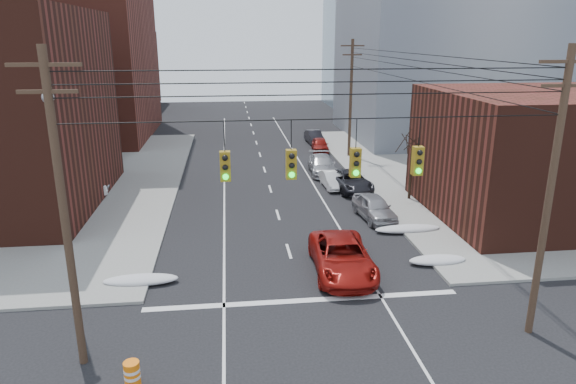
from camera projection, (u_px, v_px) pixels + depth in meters
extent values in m
cube|color=gray|center=(572.00, 168.00, 45.20)|extent=(40.00, 40.00, 0.15)
cube|color=maroon|center=(27.00, 0.00, 55.08)|extent=(24.00, 20.00, 30.00)
cube|color=#451D14|center=(82.00, 70.00, 82.17)|extent=(22.00, 18.00, 12.00)
cube|color=gray|center=(450.00, 24.00, 57.18)|extent=(22.00, 20.00, 25.00)
cube|color=gray|center=(394.00, 38.00, 82.54)|extent=(20.00, 18.00, 22.00)
cube|color=#451D14|center=(562.00, 155.00, 32.59)|extent=(16.00, 12.00, 8.00)
cylinder|color=#473323|center=(65.00, 218.00, 16.83)|extent=(0.28, 0.28, 11.00)
cube|color=#473323|center=(44.00, 65.00, 15.40)|extent=(2.20, 0.12, 0.12)
cube|color=#473323|center=(48.00, 92.00, 15.63)|extent=(1.80, 0.12, 0.12)
cylinder|color=#473323|center=(549.00, 200.00, 18.74)|extent=(0.28, 0.28, 11.00)
cube|color=#473323|center=(570.00, 62.00, 17.31)|extent=(2.20, 0.12, 0.12)
cube|color=#473323|center=(566.00, 86.00, 17.54)|extent=(1.80, 0.12, 0.12)
cylinder|color=#473323|center=(351.00, 100.00, 48.19)|extent=(0.28, 0.28, 11.00)
cube|color=#473323|center=(353.00, 46.00, 46.77)|extent=(2.20, 0.12, 0.12)
cube|color=#473323|center=(352.00, 55.00, 47.00)|extent=(1.80, 0.12, 0.12)
cylinder|color=black|center=(321.00, 119.00, 16.88)|extent=(17.00, 0.04, 0.04)
cylinder|color=black|center=(224.00, 136.00, 16.67)|extent=(0.03, 0.03, 1.00)
cube|color=olive|center=(225.00, 166.00, 16.96)|extent=(0.35, 0.30, 1.00)
sphere|color=black|center=(225.00, 158.00, 16.70)|extent=(0.20, 0.20, 0.20)
sphere|color=black|center=(225.00, 167.00, 16.79)|extent=(0.20, 0.20, 0.20)
sphere|color=#0CE526|center=(226.00, 177.00, 16.89)|extent=(0.20, 0.20, 0.20)
cylinder|color=black|center=(291.00, 135.00, 16.91)|extent=(0.03, 0.03, 1.00)
cube|color=olive|center=(291.00, 164.00, 17.20)|extent=(0.35, 0.30, 1.00)
sphere|color=black|center=(292.00, 156.00, 16.95)|extent=(0.20, 0.20, 0.20)
sphere|color=black|center=(292.00, 166.00, 17.04)|extent=(0.20, 0.20, 0.20)
sphere|color=#0CE526|center=(292.00, 175.00, 17.13)|extent=(0.20, 0.20, 0.20)
cylinder|color=black|center=(356.00, 133.00, 17.16)|extent=(0.03, 0.03, 1.00)
cube|color=olive|center=(355.00, 163.00, 17.45)|extent=(0.35, 0.30, 1.00)
sphere|color=black|center=(357.00, 154.00, 17.20)|extent=(0.20, 0.20, 0.20)
sphere|color=black|center=(356.00, 164.00, 17.29)|extent=(0.20, 0.20, 0.20)
sphere|color=#0CE526|center=(356.00, 173.00, 17.38)|extent=(0.20, 0.20, 0.20)
cylinder|color=black|center=(420.00, 132.00, 17.41)|extent=(0.03, 0.03, 1.00)
cube|color=olive|center=(418.00, 161.00, 17.70)|extent=(0.35, 0.30, 1.00)
sphere|color=black|center=(420.00, 153.00, 17.44)|extent=(0.20, 0.20, 0.20)
sphere|color=black|center=(419.00, 162.00, 17.54)|extent=(0.20, 0.20, 0.20)
sphere|color=#0CE526|center=(419.00, 171.00, 17.63)|extent=(0.20, 0.20, 0.20)
cylinder|color=gray|center=(64.00, 217.00, 19.85)|extent=(0.18, 0.18, 9.00)
sphere|color=gray|center=(48.00, 97.00, 18.52)|extent=(0.44, 0.44, 0.44)
cylinder|color=black|center=(410.00, 177.00, 36.10)|extent=(0.20, 0.20, 3.50)
cylinder|color=black|center=(418.00, 144.00, 35.58)|extent=(0.27, 0.82, 1.19)
cylinder|color=black|center=(413.00, 141.00, 35.97)|extent=(1.17, 0.54, 1.38)
cylinder|color=black|center=(403.00, 141.00, 36.05)|extent=(1.44, 1.00, 1.48)
cylinder|color=black|center=(407.00, 144.00, 35.44)|extent=(0.17, 0.84, 1.19)
cylinder|color=black|center=(409.00, 144.00, 34.96)|extent=(0.82, 0.99, 1.40)
cylinder|color=black|center=(418.00, 145.00, 34.59)|extent=(1.74, 0.21, 1.43)
cylinder|color=black|center=(419.00, 145.00, 35.25)|extent=(0.48, 0.73, 1.20)
ellipsoid|color=silver|center=(141.00, 280.00, 24.19)|extent=(3.50, 1.08, 0.42)
ellipsoid|color=silver|center=(437.00, 260.00, 26.33)|extent=(3.00, 1.08, 0.42)
ellipsoid|color=silver|center=(408.00, 229.00, 30.60)|extent=(4.00, 1.08, 0.42)
imported|color=maroon|center=(342.00, 257.00, 25.20)|extent=(3.02, 6.13, 1.67)
imported|color=#A09FA4|center=(374.00, 207.00, 32.71)|extent=(2.26, 4.63, 1.52)
imported|color=white|center=(332.00, 180.00, 39.55)|extent=(1.47, 3.79, 1.23)
imported|color=black|center=(350.00, 181.00, 38.85)|extent=(3.01, 5.46, 1.45)
imported|color=#9F9FA3|center=(322.00, 165.00, 43.60)|extent=(2.36, 5.31, 1.51)
imported|color=maroon|center=(320.00, 145.00, 52.07)|extent=(1.95, 4.07, 1.34)
imported|color=black|center=(314.00, 137.00, 55.98)|extent=(1.71, 4.27, 1.38)
imported|color=white|center=(73.00, 188.00, 36.38)|extent=(4.78, 2.75, 1.49)
imported|color=#B4B4B9|center=(78.00, 186.00, 37.36)|extent=(4.76, 3.02, 1.22)
imported|color=#B6B6BB|center=(53.00, 173.00, 40.19)|extent=(4.77, 2.50, 1.55)
cylinder|color=orange|center=(132.00, 375.00, 16.98)|extent=(0.67, 0.67, 0.95)
cylinder|color=white|center=(132.00, 370.00, 16.93)|extent=(0.68, 0.68, 0.11)
cylinder|color=white|center=(132.00, 376.00, 16.99)|extent=(0.68, 0.68, 0.11)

